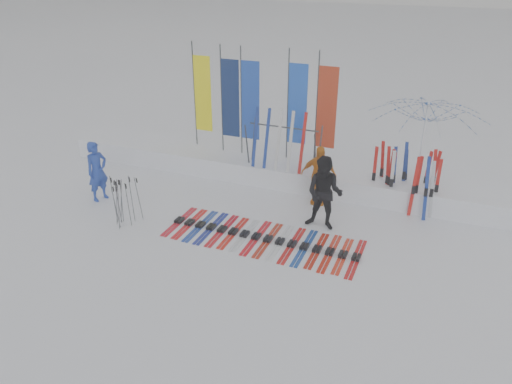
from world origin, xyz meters
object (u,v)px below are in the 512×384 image
at_px(person_blue, 97,171).
at_px(tent_canopy, 422,148).
at_px(person_yellow, 319,175).
at_px(person_black, 324,193).
at_px(ski_row, 263,238).
at_px(ski_rack, 283,141).

relative_size(person_blue, tent_canopy, 0.54).
height_order(person_blue, person_yellow, person_blue).
distance_m(person_blue, person_black, 6.12).
height_order(person_black, ski_row, person_black).
height_order(person_blue, tent_canopy, tent_canopy).
bearing_deg(ski_rack, tent_canopy, 13.06).
distance_m(tent_canopy, ski_rack, 3.76).
bearing_deg(tent_canopy, ski_row, -128.66).
distance_m(person_blue, tent_canopy, 8.78).
relative_size(tent_canopy, ski_rack, 1.51).
xyz_separation_m(person_yellow, tent_canopy, (2.42, 1.53, 0.57)).
bearing_deg(person_black, person_blue, -171.31).
distance_m(person_black, ski_row, 1.83).
bearing_deg(person_blue, tent_canopy, -48.17).
bearing_deg(ski_rack, person_black, -47.99).
bearing_deg(person_black, tent_canopy, 56.40).
bearing_deg(ski_rack, person_yellow, -28.52).
xyz_separation_m(person_black, ski_rack, (-1.73, 1.92, 0.45)).
xyz_separation_m(person_blue, ski_rack, (4.34, 2.70, 0.55)).
bearing_deg(person_yellow, tent_canopy, 26.36).
xyz_separation_m(tent_canopy, ski_row, (-3.10, -3.87, -1.35)).
bearing_deg(person_black, person_yellow, 112.73).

